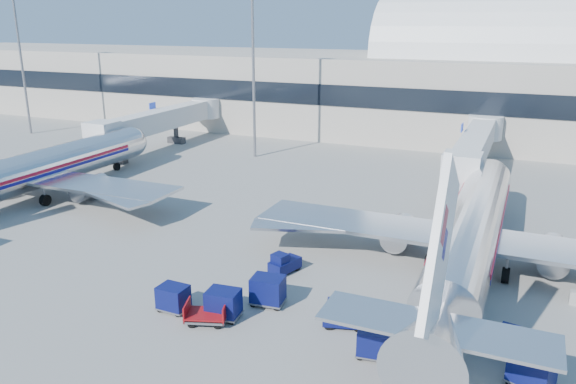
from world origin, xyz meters
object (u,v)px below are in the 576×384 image
at_px(tug_lead, 342,315).
at_px(tug_left, 284,263).
at_px(jetbridge_near, 476,144).
at_px(cart_solo_far, 532,369).
at_px(cart_solo_near, 374,342).
at_px(jetbridge_mid, 166,119).
at_px(cart_train_a, 268,290).
at_px(cart_train_c, 173,298).
at_px(airliner_main, 471,232).
at_px(tug_right, 516,344).
at_px(airliner_mid, 31,171).
at_px(cart_train_b, 223,303).
at_px(mast_far_west, 18,37).
at_px(cart_open_red, 207,316).
at_px(mast_west, 253,41).

bearing_deg(tug_lead, tug_left, 123.15).
relative_size(jetbridge_near, cart_solo_far, 10.93).
relative_size(cart_solo_near, cart_solo_far, 0.78).
bearing_deg(cart_solo_far, tug_lead, -168.60).
bearing_deg(cart_solo_near, jetbridge_mid, 129.04).
height_order(cart_train_a, cart_train_c, cart_train_a).
bearing_deg(airliner_main, tug_right, -70.39).
height_order(airliner_main, cart_train_c, airliner_main).
bearing_deg(airliner_mid, jetbridge_near, 33.59).
bearing_deg(tug_left, cart_train_b, -168.20).
height_order(jetbridge_mid, cart_train_c, jetbridge_mid).
distance_m(jetbridge_near, mast_far_west, 68.47).
distance_m(airliner_main, cart_open_red, 19.35).
xyz_separation_m(jetbridge_near, jetbridge_mid, (-42.00, 0.00, 0.00)).
xyz_separation_m(airliner_mid, cart_train_c, (25.99, -13.34, -2.05)).
distance_m(tug_left, cart_train_b, 7.30).
bearing_deg(jetbridge_near, airliner_main, -84.78).
distance_m(jetbridge_mid, cart_train_b, 50.44).
bearing_deg(cart_solo_far, cart_train_b, -158.49).
height_order(cart_train_b, cart_train_c, cart_train_b).
height_order(mast_far_west, cart_train_a, mast_far_west).
distance_m(airliner_main, tug_left, 13.41).
relative_size(mast_far_west, cart_train_a, 10.01).
bearing_deg(cart_train_a, jetbridge_mid, 126.39).
bearing_deg(tug_lead, mast_west, 107.75).
distance_m(cart_train_c, cart_open_red, 2.74).
distance_m(tug_left, cart_open_red, 8.31).
relative_size(jetbridge_mid, tug_left, 10.41).
height_order(cart_train_a, cart_solo_near, cart_train_a).
distance_m(airliner_main, jetbridge_near, 26.43).
relative_size(airliner_main, mast_far_west, 1.65).
bearing_deg(tug_left, mast_far_west, 79.62).
bearing_deg(cart_train_a, cart_train_b, -129.97).
relative_size(jetbridge_mid, cart_train_c, 14.42).
bearing_deg(tug_left, jetbridge_near, 1.09).
distance_m(mast_west, tug_lead, 45.92).
bearing_deg(mast_far_west, airliner_mid, -42.32).
relative_size(tug_lead, cart_train_b, 1.23).
height_order(mast_far_west, cart_train_c, mast_far_west).
bearing_deg(jetbridge_near, mast_far_west, -179.32).
relative_size(airliner_mid, tug_right, 14.53).
bearing_deg(tug_left, cart_train_a, -150.39).
bearing_deg(tug_right, cart_train_a, -167.17).
relative_size(cart_train_b, cart_open_red, 0.77).
distance_m(cart_solo_far, cart_open_red, 17.80).
height_order(mast_west, cart_train_c, mast_west).
bearing_deg(jetbridge_mid, airliner_main, -30.64).
height_order(tug_left, cart_open_red, tug_left).
distance_m(airliner_mid, tug_right, 46.75).
height_order(jetbridge_near, mast_west, mast_west).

